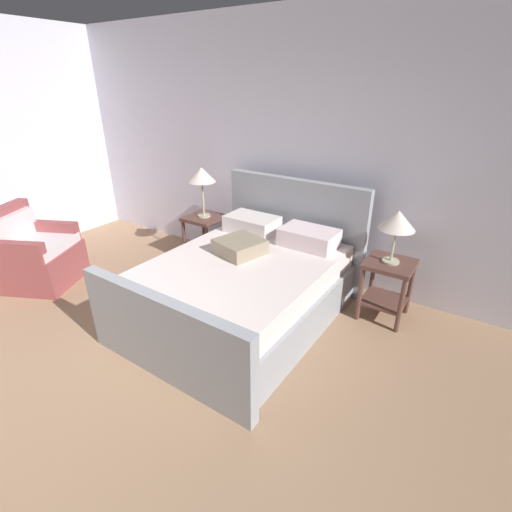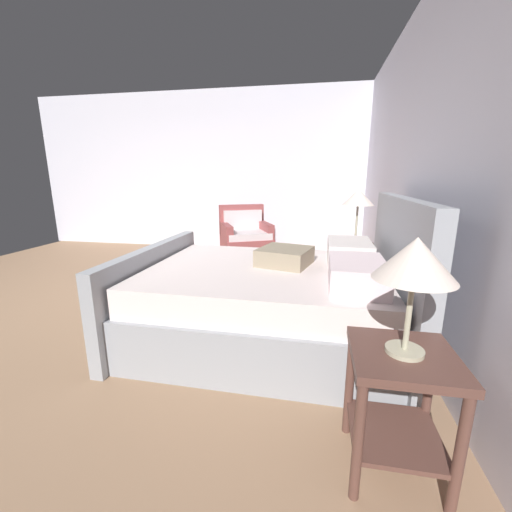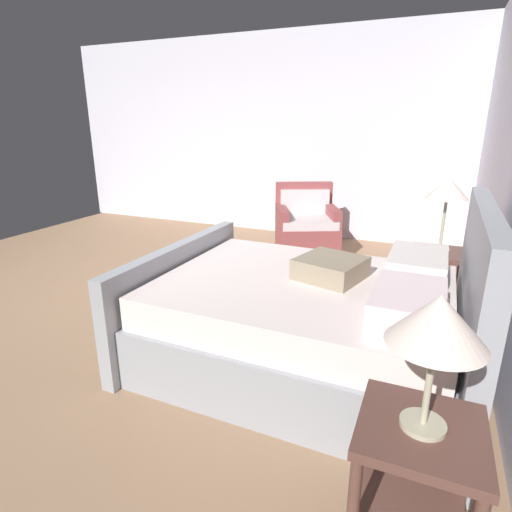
# 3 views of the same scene
# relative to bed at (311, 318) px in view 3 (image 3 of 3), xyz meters

# --- Properties ---
(ground_plane) EXTENTS (6.18, 6.18, 0.02)m
(ground_plane) POSITION_rel_bed_xyz_m (-0.34, -1.94, -0.36)
(ground_plane) COLOR #A27C5C
(wall_side_left) EXTENTS (0.12, 6.30, 2.84)m
(wall_side_left) POSITION_rel_bed_xyz_m (-3.49, -1.94, 1.07)
(wall_side_left) COLOR silver
(wall_side_left) RESTS_ON ground
(bed) EXTENTS (1.71, 2.14, 1.19)m
(bed) POSITION_rel_bed_xyz_m (0.00, 0.00, 0.00)
(bed) COLOR #9DA2A9
(bed) RESTS_ON ground
(nightstand_right) EXTENTS (0.44, 0.44, 0.60)m
(nightstand_right) POSITION_rel_bed_xyz_m (1.16, 0.73, 0.05)
(nightstand_right) COLOR brown
(nightstand_right) RESTS_ON ground
(table_lamp_right) EXTENTS (0.33, 0.33, 0.51)m
(table_lamp_right) POSITION_rel_bed_xyz_m (1.16, 0.73, 0.65)
(table_lamp_right) COLOR #B7B293
(table_lamp_right) RESTS_ON nightstand_right
(nightstand_left) EXTENTS (0.44, 0.44, 0.60)m
(nightstand_left) POSITION_rel_bed_xyz_m (-1.15, 0.77, 0.05)
(nightstand_left) COLOR brown
(nightstand_left) RESTS_ON ground
(table_lamp_left) EXTENTS (0.33, 0.33, 0.61)m
(table_lamp_left) POSITION_rel_bed_xyz_m (-1.15, 0.77, 0.76)
(table_lamp_left) COLOR #B7B293
(table_lamp_left) RESTS_ON nightstand_left
(armchair) EXTENTS (0.97, 0.97, 0.90)m
(armchair) POSITION_rel_bed_xyz_m (-2.39, -0.75, -0.00)
(armchair) COLOR #954646
(armchair) RESTS_ON ground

